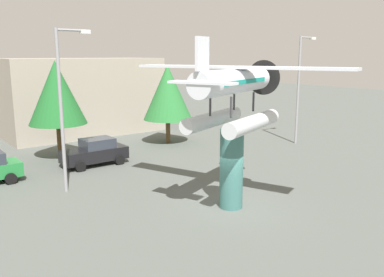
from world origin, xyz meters
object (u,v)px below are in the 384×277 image
display_pedestal (231,169)px  streetlight_secondary (300,83)px  tree_east (57,93)px  storefront_building (83,96)px  floatplane_monument (234,92)px  tree_center_back (168,92)px  streetlight_primary (64,100)px  car_mid_black (95,152)px

display_pedestal → streetlight_secondary: size_ratio=0.44×
tree_east → storefront_building: bearing=56.7°
streetlight_secondary → floatplane_monument: bearing=-153.0°
tree_center_back → storefront_building: bearing=114.1°
streetlight_primary → car_mid_black: bearing=50.0°
display_pedestal → streetlight_primary: size_ratio=0.45×
display_pedestal → floatplane_monument: size_ratio=0.37×
streetlight_secondary → tree_east: streetlight_secondary is taller
streetlight_secondary → storefront_building: 19.12m
tree_east → streetlight_primary: bearing=-106.8°
tree_east → car_mid_black: bearing=-70.4°
floatplane_monument → tree_east: bearing=81.4°
floatplane_monument → tree_east: size_ratio=1.50×
car_mid_black → tree_east: size_ratio=0.62×
floatplane_monument → storefront_building: (2.04, 21.95, -2.06)m
display_pedestal → car_mid_black: 11.15m
streetlight_secondary → tree_center_back: (-8.31, 6.55, -0.78)m
streetlight_primary → tree_center_back: (11.00, 6.73, -0.71)m
streetlight_primary → tree_east: bearing=73.2°
floatplane_monument → streetlight_primary: streetlight_primary is taller
floatplane_monument → tree_center_back: bearing=46.2°
streetlight_secondary → storefront_building: bearing=129.0°
storefront_building → tree_center_back: 9.08m
display_pedestal → tree_east: size_ratio=0.56×
tree_east → tree_center_back: size_ratio=1.06×
storefront_building → tree_center_back: bearing=-65.9°
streetlight_secondary → storefront_building: (-12.00, 14.81, -1.51)m
streetlight_primary → tree_east: streetlight_primary is taller
floatplane_monument → tree_center_back: floatplane_monument is taller
tree_center_back → car_mid_black: bearing=-160.1°
streetlight_primary → tree_center_back: streetlight_primary is taller
tree_east → tree_center_back: (8.84, -0.43, -0.43)m
streetlight_secondary → storefront_building: size_ratio=0.62×
storefront_building → car_mid_black: bearing=-109.9°
car_mid_black → storefront_building: storefront_building is taller
floatplane_monument → storefront_building: size_ratio=0.74×
display_pedestal → storefront_building: 22.16m
display_pedestal → streetlight_primary: 9.18m
streetlight_secondary → tree_east: size_ratio=1.27×
tree_east → display_pedestal: bearing=-78.1°
storefront_building → tree_east: size_ratio=2.03×
display_pedestal → tree_east: (-2.98, 14.17, 2.67)m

